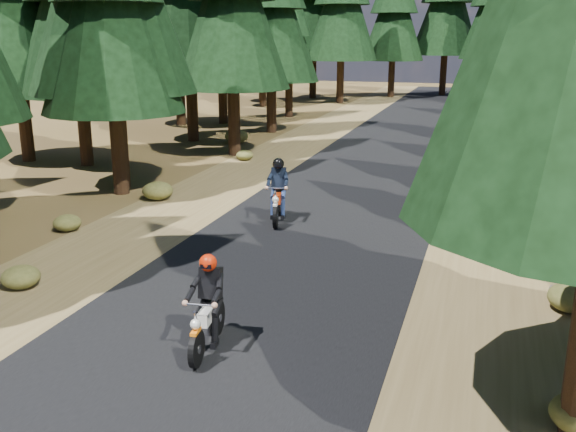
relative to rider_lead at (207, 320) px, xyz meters
The scene contains 7 objects.
ground 3.07m from the rider_lead, 90.49° to the left, with size 120.00×120.00×0.00m, color #4A391A.
road 8.04m from the rider_lead, 90.19° to the left, with size 6.00×100.00×0.01m, color black.
shoulder_l 9.27m from the rider_lead, 119.98° to the left, with size 3.20×100.00×0.01m, color brown.
shoulder_r 9.25m from the rider_lead, 60.30° to the left, with size 3.20×100.00×0.01m, color brown.
understory_shrubs 10.47m from the rider_lead, 87.30° to the left, with size 15.00×30.67×0.67m.
rider_lead is the anchor object (origin of this frame).
rider_follow 7.68m from the rider_lead, 99.64° to the left, with size 1.02×2.08×1.78m.
Camera 1 is at (4.22, -11.87, 5.08)m, focal length 40.00 mm.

